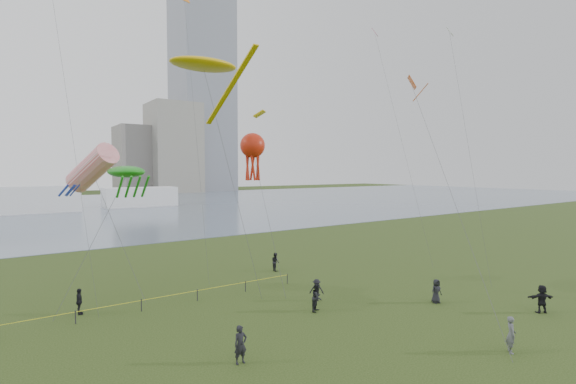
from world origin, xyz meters
TOP-DOWN VIEW (x-y plane):
  - ground_plane at (0.00, 0.00)m, footprint 400.00×400.00m
  - lake at (0.00, 100.00)m, footprint 400.00×120.00m
  - tower at (62.00, 168.00)m, footprint 24.00×24.00m
  - building_mid at (46.00, 162.00)m, footprint 20.00×20.00m
  - building_low at (32.00, 168.00)m, footprint 16.00×18.00m
  - pavilion_left at (-12.00, 95.00)m, footprint 22.00×8.00m
  - pavilion_right at (14.00, 98.00)m, footprint 18.00×7.00m
  - fence at (-15.04, 14.51)m, footprint 24.07×0.07m
  - kite_flyer at (5.11, -3.02)m, footprint 0.82×0.81m
  - spectator_a at (0.83, 7.75)m, footprint 1.16×1.09m
  - spectator_b at (2.24, 9.55)m, footprint 1.16×1.12m
  - spectator_c at (-12.45, 16.24)m, footprint 0.51×1.05m
  - spectator_d at (8.97, 4.24)m, footprint 0.91×0.66m
  - spectator_e at (12.93, -1.09)m, footprint 1.77×1.40m
  - spectator_f at (-7.06, 3.97)m, footprint 0.69×0.46m
  - spectator_g at (4.70, 18.81)m, footprint 0.77×0.93m
  - kite_stingray at (-3.84, 15.32)m, footprint 5.62×10.08m
  - kite_windsock at (-10.70, 20.67)m, footprint 5.00×6.99m
  - kite_creature at (-9.28, 16.39)m, footprint 5.94×4.60m
  - kite_octopus at (0.80, 16.28)m, footprint 2.06×6.13m
  - kite_delta at (12.56, 9.02)m, footprint 9.81×14.41m
  - small_kites at (4.71, 17.46)m, footprint 32.63×13.63m

SIDE VIEW (x-z plane):
  - ground_plane at x=0.00m, z-range 0.00..0.00m
  - lake at x=0.00m, z-range -0.02..0.06m
  - fence at x=-15.04m, z-range 0.03..1.08m
  - spectator_b at x=2.24m, z-range 0.00..1.59m
  - spectator_d at x=8.97m, z-range 0.00..1.71m
  - spectator_g at x=4.70m, z-range 0.00..1.73m
  - spectator_c at x=-12.45m, z-range 0.00..1.73m
  - spectator_e at x=12.93m, z-range 0.00..1.88m
  - spectator_a at x=0.83m, z-range 0.00..1.89m
  - spectator_f at x=-7.06m, z-range 0.00..1.89m
  - kite_flyer at x=5.11m, z-range 0.00..1.92m
  - pavilion_right at x=14.00m, z-range 0.00..5.00m
  - pavilion_left at x=-12.00m, z-range 0.00..6.00m
  - kite_creature at x=-9.28m, z-range 4.47..14.30m
  - kite_windsock at x=-10.70m, z-range 3.87..15.46m
  - kite_octopus at x=0.80m, z-range 5.18..17.78m
  - building_low at x=32.00m, z-range 0.00..28.00m
  - kite_delta at x=12.56m, z-range 7.04..24.74m
  - kite_stingray at x=-3.84m, z-range 8.40..26.14m
  - building_mid at x=46.00m, z-range 0.00..38.00m
  - small_kites at x=4.71m, z-range 22.35..25.92m
  - tower at x=62.00m, z-range 0.00..120.00m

